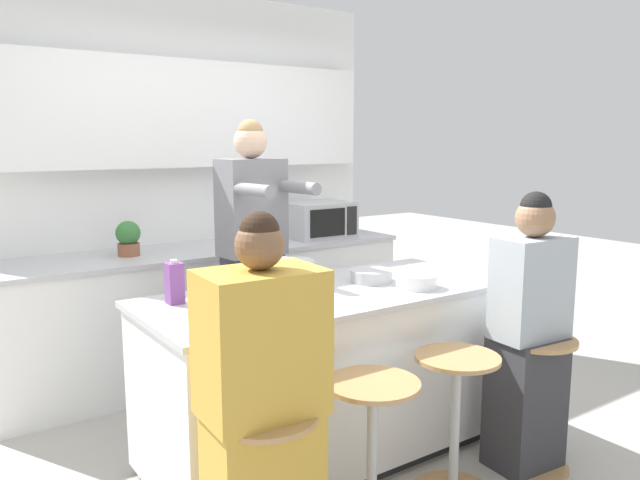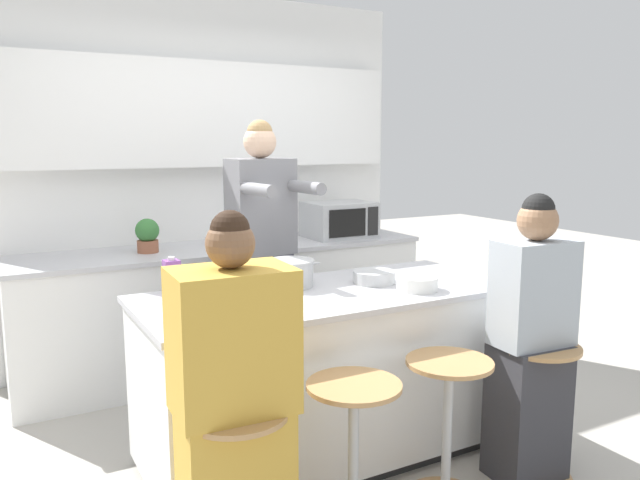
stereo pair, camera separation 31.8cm
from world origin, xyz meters
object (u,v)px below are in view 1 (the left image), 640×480
bar_stool_rightmost (534,395)px  person_seated_near (528,344)px  bar_stool_center_left (372,450)px  person_wrapped_blanket (262,417)px  bar_stool_center_right (455,418)px  fruit_bowl (371,276)px  potted_plant (128,238)px  microwave (318,220)px  cooking_pot (290,274)px  kitchen_island (329,373)px  person_cooking (253,270)px  coffee_cup_near (246,315)px  juice_carton (175,283)px

bar_stool_rightmost → person_seated_near: person_seated_near is taller
bar_stool_center_left → person_wrapped_blanket: 0.58m
person_wrapped_blanket → bar_stool_rightmost: bearing=1.7°
bar_stool_center_right → fruit_bowl: fruit_bowl is taller
potted_plant → bar_stool_center_left: bearing=-82.3°
bar_stool_center_right → microwave: (0.67, 2.08, 0.65)m
cooking_pot → microwave: 1.64m
bar_stool_rightmost → cooking_pot: 1.37m
kitchen_island → cooking_pot: size_ratio=5.70×
bar_stool_center_right → microwave: 2.28m
fruit_bowl → person_seated_near: bearing=-57.9°
person_cooking → coffee_cup_near: person_cooking is taller
person_seated_near → coffee_cup_near: size_ratio=13.57×
microwave → coffee_cup_near: bearing=-132.0°
kitchen_island → microwave: (0.92, 1.44, 0.59)m
bar_stool_rightmost → person_cooking: 1.69m
bar_stool_center_right → potted_plant: 2.36m
person_seated_near → bar_stool_center_right: bearing=-177.6°
bar_stool_center_right → person_cooking: (-0.31, 1.34, 0.50)m
potted_plant → fruit_bowl: bearing=-59.6°
coffee_cup_near → potted_plant: potted_plant is taller
coffee_cup_near → juice_carton: juice_carton is taller
bar_stool_center_right → juice_carton: (-0.99, 0.85, 0.60)m
bar_stool_center_left → cooking_pot: 1.03m
bar_stool_center_right → bar_stool_rightmost: 0.51m
person_wrapped_blanket → juice_carton: person_wrapped_blanket is taller
person_wrapped_blanket → coffee_cup_near: 0.49m
juice_carton → microwave: bearing=36.5°
bar_stool_center_right → coffee_cup_near: 1.09m
kitchen_island → coffee_cup_near: bearing=-156.0°
person_cooking → potted_plant: size_ratio=7.70×
bar_stool_center_right → person_seated_near: size_ratio=0.48×
bar_stool_center_left → coffee_cup_near: size_ratio=6.57×
kitchen_island → fruit_bowl: (0.31, 0.04, 0.47)m
bar_stool_rightmost → person_wrapped_blanket: size_ratio=0.48×
person_wrapped_blanket → person_seated_near: 1.51m
fruit_bowl → kitchen_island: bearing=-173.2°
person_wrapped_blanket → juice_carton: 0.93m
person_wrapped_blanket → person_seated_near: person_wrapped_blanket is taller
bar_stool_center_right → bar_stool_rightmost: size_ratio=1.00×
person_cooking → microwave: bearing=32.8°
juice_carton → person_wrapped_blanket: bearing=-91.9°
person_cooking → potted_plant: person_cooking is taller
person_cooking → person_wrapped_blanket: 1.55m
bar_stool_center_right → juice_carton: size_ratio=3.25×
juice_carton → potted_plant: size_ratio=0.91×
juice_carton → person_cooking: bearing=35.7°
microwave → bar_stool_center_right: bearing=-107.7°
kitchen_island → potted_plant: 1.68m
person_seated_near → coffee_cup_near: (-1.36, 0.38, 0.28)m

